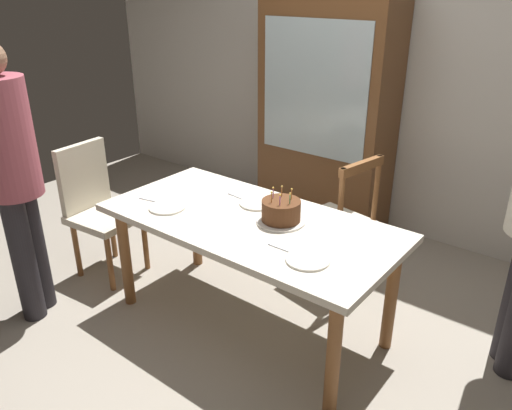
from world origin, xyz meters
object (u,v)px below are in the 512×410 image
at_px(birthday_cake, 281,212).
at_px(plate_near_guest, 308,260).
at_px(plate_far_side, 258,203).
at_px(dining_table, 249,232).
at_px(chair_spindle_back, 336,224).
at_px(person_celebrant, 12,171).
at_px(chair_upholstered, 97,203).
at_px(plate_near_celebrant, 167,207).
at_px(china_cabinet, 326,116).

relative_size(birthday_cake, plate_near_guest, 1.27).
bearing_deg(plate_far_side, dining_table, -65.46).
xyz_separation_m(dining_table, chair_spindle_back, (0.17, 0.74, -0.18)).
bearing_deg(person_celebrant, chair_spindle_back, 48.04).
bearing_deg(birthday_cake, chair_upholstered, -170.60).
height_order(plate_near_celebrant, chair_spindle_back, chair_spindle_back).
height_order(plate_far_side, person_celebrant, person_celebrant).
xyz_separation_m(plate_near_celebrant, plate_far_side, (0.39, 0.38, 0.00)).
bearing_deg(china_cabinet, person_celebrant, -107.61).
bearing_deg(plate_near_guest, dining_table, 159.95).
bearing_deg(plate_near_guest, plate_far_side, 147.96).
xyz_separation_m(plate_far_side, person_celebrant, (-1.08, -0.93, 0.24)).
bearing_deg(person_celebrant, plate_near_celebrant, 38.87).
distance_m(dining_table, chair_upholstered, 1.27).
height_order(birthday_cake, china_cabinet, china_cabinet).
height_order(chair_spindle_back, person_celebrant, person_celebrant).
bearing_deg(plate_near_guest, birthday_cake, 142.75).
bearing_deg(dining_table, chair_spindle_back, 77.22).
xyz_separation_m(dining_table, person_celebrant, (-1.16, -0.74, 0.33)).
relative_size(plate_near_celebrant, china_cabinet, 0.12).
bearing_deg(dining_table, china_cabinet, 105.56).
bearing_deg(chair_upholstered, plate_far_side, 16.53).
bearing_deg(china_cabinet, plate_near_celebrant, -91.43).
xyz_separation_m(plate_near_celebrant, chair_upholstered, (-0.78, 0.03, -0.20)).
bearing_deg(plate_near_guest, plate_near_celebrant, 180.00).
relative_size(plate_near_guest, chair_spindle_back, 0.23).
bearing_deg(plate_near_celebrant, chair_upholstered, 177.58).
bearing_deg(chair_upholstered, birthday_cake, 9.40).
bearing_deg(plate_near_guest, chair_spindle_back, 110.89).
bearing_deg(birthday_cake, plate_far_side, 156.31).
bearing_deg(birthday_cake, dining_table, -154.88).
distance_m(plate_near_guest, chair_spindle_back, 1.03).
bearing_deg(chair_spindle_back, plate_near_celebrant, -124.81).
xyz_separation_m(birthday_cake, china_cabinet, (-0.60, 1.48, 0.16)).
distance_m(birthday_cake, chair_upholstered, 1.47).
xyz_separation_m(birthday_cake, chair_spindle_back, (-0.00, 0.66, -0.33)).
distance_m(plate_near_guest, person_celebrant, 1.79).
relative_size(birthday_cake, china_cabinet, 0.15).
xyz_separation_m(dining_table, plate_near_celebrant, (-0.48, -0.19, 0.09)).
height_order(birthday_cake, plate_near_guest, birthday_cake).
distance_m(chair_spindle_back, person_celebrant, 2.06).
distance_m(plate_near_celebrant, plate_near_guest, 1.00).
distance_m(birthday_cake, plate_far_side, 0.28).
xyz_separation_m(plate_far_side, plate_near_guest, (0.61, -0.38, 0.00)).
distance_m(plate_near_guest, chair_upholstered, 1.79).
xyz_separation_m(birthday_cake, plate_far_side, (-0.25, 0.11, -0.06)).
height_order(plate_near_guest, chair_upholstered, chair_upholstered).
bearing_deg(dining_table, plate_near_guest, -20.05).
height_order(plate_near_guest, chair_spindle_back, chair_spindle_back).
bearing_deg(plate_near_celebrant, plate_near_guest, 0.00).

